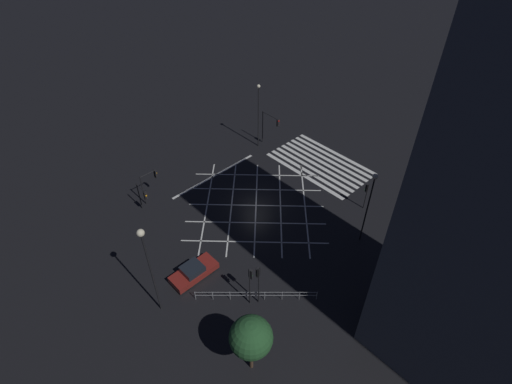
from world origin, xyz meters
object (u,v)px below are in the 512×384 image
(traffic_light_nw_cross, at_px, (251,280))
(street_lamp_west, at_px, (371,195))
(street_lamp_far, at_px, (146,254))
(traffic_light_se_main, at_px, (271,123))
(traffic_light_nw_main, at_px, (258,279))
(street_tree_near, at_px, (251,338))
(waiting_car, at_px, (194,272))
(traffic_light_ne_main, at_px, (143,195))
(traffic_light_ne_cross, at_px, (150,180))
(street_lamp_east, at_px, (258,108))
(traffic_light_sw_main, at_px, (366,191))

(traffic_light_nw_cross, bearing_deg, street_lamp_west, -9.48)
(traffic_light_nw_cross, relative_size, street_lamp_far, 0.46)
(traffic_light_se_main, distance_m, street_lamp_west, 18.33)
(street_lamp_far, bearing_deg, traffic_light_nw_main, -128.61)
(traffic_light_nw_cross, relative_size, street_tree_near, 0.76)
(traffic_light_se_main, height_order, street_tree_near, street_tree_near)
(traffic_light_nw_main, relative_size, street_tree_near, 0.77)
(waiting_car, bearing_deg, traffic_light_ne_main, 82.25)
(street_lamp_far, bearing_deg, street_lamp_west, -110.23)
(traffic_light_ne_cross, xyz_separation_m, street_lamp_far, (-12.13, 7.10, 4.17))
(street_lamp_east, relative_size, street_lamp_west, 1.04)
(traffic_light_nw_main, bearing_deg, street_tree_near, 131.35)
(traffic_light_ne_main, xyz_separation_m, waiting_car, (-10.05, 1.37, -1.87))
(traffic_light_ne_cross, bearing_deg, street_tree_near, -103.39)
(traffic_light_sw_main, bearing_deg, traffic_light_nw_main, 92.52)
(traffic_light_nw_cross, relative_size, street_lamp_east, 0.51)
(traffic_light_sw_main, height_order, waiting_car, traffic_light_sw_main)
(traffic_light_se_main, relative_size, street_lamp_west, 0.57)
(traffic_light_se_main, relative_size, traffic_light_ne_cross, 1.22)
(traffic_light_ne_main, bearing_deg, traffic_light_nw_main, 3.47)
(traffic_light_se_main, xyz_separation_m, street_lamp_east, (1.14, 1.00, 2.01))
(traffic_light_ne_cross, bearing_deg, waiting_car, -105.18)
(traffic_light_nw_cross, xyz_separation_m, street_lamp_east, (16.50, -16.70, 2.33))
(traffic_light_nw_main, bearing_deg, street_lamp_far, 51.39)
(traffic_light_ne_main, bearing_deg, street_lamp_west, 36.67)
(traffic_light_se_main, bearing_deg, street_lamp_far, -65.69)
(traffic_light_se_main, distance_m, traffic_light_sw_main, 15.07)
(traffic_light_nw_cross, distance_m, street_lamp_west, 13.13)
(traffic_light_nw_main, bearing_deg, traffic_light_sw_main, -87.48)
(waiting_car, bearing_deg, traffic_light_ne_cross, 74.82)
(traffic_light_nw_main, xyz_separation_m, waiting_car, (5.85, 2.33, -2.50))
(street_lamp_east, relative_size, street_lamp_far, 0.90)
(traffic_light_nw_main, height_order, traffic_light_ne_main, traffic_light_nw_main)
(traffic_light_nw_main, relative_size, street_lamp_east, 0.52)
(street_lamp_east, distance_m, street_lamp_far, 25.49)
(traffic_light_ne_cross, xyz_separation_m, street_lamp_west, (-18.96, -11.44, 3.00))
(traffic_light_ne_cross, relative_size, street_lamp_east, 0.44)
(traffic_light_nw_cross, bearing_deg, street_lamp_far, 141.15)
(traffic_light_nw_main, bearing_deg, traffic_light_se_main, -47.61)
(traffic_light_sw_main, height_order, street_lamp_west, street_lamp_west)
(traffic_light_nw_main, distance_m, street_lamp_east, 23.49)
(traffic_light_ne_cross, relative_size, street_tree_near, 0.66)
(traffic_light_ne_main, distance_m, street_lamp_east, 17.44)
(street_lamp_far, bearing_deg, traffic_light_ne_cross, -30.33)
(traffic_light_ne_cross, relative_size, waiting_car, 0.87)
(traffic_light_nw_main, xyz_separation_m, traffic_light_sw_main, (0.71, -16.19, -0.81))
(traffic_light_sw_main, distance_m, street_lamp_west, 5.82)
(traffic_light_ne_cross, height_order, street_lamp_west, street_lamp_west)
(traffic_light_nw_cross, xyz_separation_m, traffic_light_nw_main, (-0.36, -0.50, 0.06))
(street_lamp_east, xyz_separation_m, street_tree_near, (-20.58, 20.44, -1.27))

